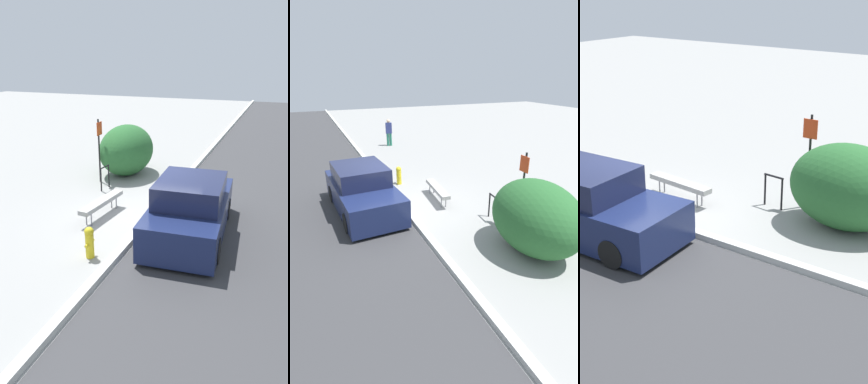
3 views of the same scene
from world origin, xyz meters
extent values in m
plane|color=gray|center=(0.00, 0.00, 0.00)|extent=(60.00, 60.00, 0.00)
cube|color=#B7B7B2|center=(0.00, 0.00, 0.07)|extent=(60.00, 0.20, 0.13)
cylinder|color=gray|center=(-0.90, 1.35, 0.19)|extent=(0.04, 0.04, 0.39)
cylinder|color=gray|center=(0.43, 1.22, 0.19)|extent=(0.04, 0.04, 0.39)
cylinder|color=gray|center=(-0.89, 1.52, 0.19)|extent=(0.04, 0.04, 0.39)
cylinder|color=gray|center=(0.45, 1.39, 0.19)|extent=(0.04, 0.04, 0.39)
cube|color=#999993|center=(-0.23, 1.37, 0.45)|extent=(1.94, 0.48, 0.13)
cylinder|color=black|center=(1.67, 2.35, 0.40)|extent=(0.05, 0.05, 0.80)
cylinder|color=black|center=(2.17, 2.31, 0.40)|extent=(0.05, 0.05, 0.80)
cylinder|color=black|center=(1.92, 2.33, 0.80)|extent=(0.55, 0.10, 0.05)
cylinder|color=black|center=(2.57, 2.85, 1.15)|extent=(0.06, 0.06, 2.30)
cube|color=red|center=(2.57, 2.81, 1.97)|extent=(0.36, 0.02, 0.46)
cylinder|color=gold|center=(-2.40, 0.58, 0.30)|extent=(0.20, 0.20, 0.60)
sphere|color=gold|center=(-2.40, 0.58, 0.66)|extent=(0.22, 0.22, 0.22)
cylinder|color=gold|center=(-2.54, 0.58, 0.36)|extent=(0.08, 0.07, 0.07)
cylinder|color=gold|center=(-2.26, 0.58, 0.36)|extent=(0.08, 0.07, 0.07)
ellipsoid|color=#28602D|center=(3.80, 2.32, 0.96)|extent=(2.70, 1.95, 1.92)
cylinder|color=black|center=(0.80, -0.39, 0.30)|extent=(0.61, 0.22, 0.60)
cylinder|color=black|center=(0.90, -2.01, 0.30)|extent=(0.61, 0.22, 0.60)
cylinder|color=black|center=(-1.71, -0.55, 0.30)|extent=(0.61, 0.22, 0.60)
cylinder|color=black|center=(-1.61, -2.17, 0.30)|extent=(0.61, 0.22, 0.60)
cube|color=#19234C|center=(-0.40, -1.28, 0.54)|extent=(4.16, 2.01, 0.86)
cube|color=#1A203E|center=(-0.57, -1.29, 1.25)|extent=(2.05, 1.70, 0.60)
camera|label=1|loc=(-9.08, -3.29, 4.44)|focal=35.00mm
camera|label=2|loc=(9.01, -2.78, 4.41)|focal=28.00mm
camera|label=3|loc=(7.94, -8.15, 5.25)|focal=50.00mm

